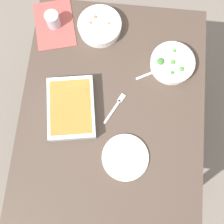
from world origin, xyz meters
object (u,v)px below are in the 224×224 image
at_px(spoon_by_broccoli, 157,71).
at_px(fork_on_table, 116,106).
at_px(spoon_by_stew, 95,35).
at_px(stew_bowl, 100,26).
at_px(side_plate, 125,157).
at_px(baking_dish, 71,108).
at_px(drink_cup, 53,20).
at_px(broccoli_bowl, 172,63).

bearing_deg(spoon_by_broccoli, fork_on_table, 137.38).
xyz_separation_m(spoon_by_stew, fork_on_table, (-0.37, -0.14, -0.00)).
relative_size(stew_bowl, spoon_by_stew, 1.42).
bearing_deg(spoon_by_stew, side_plate, -160.99).
distance_m(baking_dish, fork_on_table, 0.22).
bearing_deg(stew_bowl, spoon_by_broccoli, -123.59).
bearing_deg(drink_cup, side_plate, -146.63).
bearing_deg(side_plate, spoon_by_broccoli, -15.16).
xyz_separation_m(stew_bowl, drink_cup, (0.00, 0.24, 0.01)).
relative_size(stew_bowl, broccoli_bowl, 1.02).
xyz_separation_m(stew_bowl, spoon_by_stew, (-0.04, 0.02, -0.03)).
bearing_deg(baking_dish, spoon_by_stew, -9.10).
bearing_deg(spoon_by_stew, fork_on_table, -158.88).
xyz_separation_m(baking_dish, spoon_by_broccoli, (0.24, -0.40, -0.03)).
bearing_deg(drink_cup, spoon_by_stew, -100.49).
height_order(side_plate, spoon_by_broccoli, side_plate).
height_order(baking_dish, spoon_by_broccoli, baking_dish).
height_order(drink_cup, fork_on_table, drink_cup).
bearing_deg(fork_on_table, baking_dish, 99.78).
height_order(broccoli_bowl, fork_on_table, broccoli_bowl).
bearing_deg(spoon_by_stew, stew_bowl, -31.63).
bearing_deg(side_plate, fork_on_table, 15.62).
bearing_deg(fork_on_table, side_plate, -164.38).
height_order(side_plate, fork_on_table, side_plate).
height_order(stew_bowl, broccoli_bowl, broccoli_bowl).
bearing_deg(fork_on_table, spoon_by_broccoli, -42.62).
bearing_deg(broccoli_bowl, spoon_by_broccoli, 118.26).
bearing_deg(stew_bowl, drink_cup, 89.03).
bearing_deg(baking_dish, fork_on_table, -80.22).
height_order(drink_cup, spoon_by_broccoli, drink_cup).
bearing_deg(baking_dish, side_plate, -126.45).
xyz_separation_m(side_plate, fork_on_table, (0.24, 0.07, -0.00)).
relative_size(stew_bowl, drink_cup, 2.66).
bearing_deg(stew_bowl, side_plate, -163.80).
distance_m(drink_cup, spoon_by_stew, 0.23).
height_order(spoon_by_stew, spoon_by_broccoli, same).
xyz_separation_m(stew_bowl, broccoli_bowl, (-0.17, -0.38, -0.00)).
relative_size(drink_cup, side_plate, 0.39).
height_order(broccoli_bowl, drink_cup, drink_cup).
xyz_separation_m(stew_bowl, fork_on_table, (-0.41, -0.12, -0.03)).
bearing_deg(spoon_by_broccoli, baking_dish, 121.15).
bearing_deg(baking_dish, drink_cup, 18.91).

